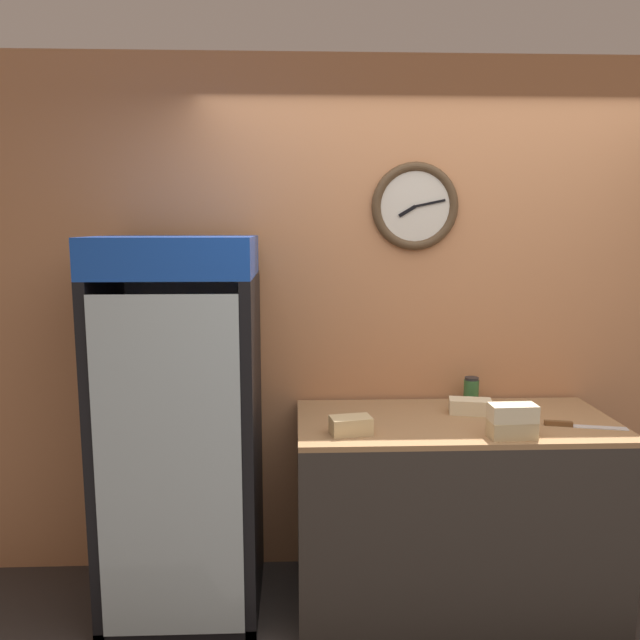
{
  "coord_description": "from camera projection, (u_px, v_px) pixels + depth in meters",
  "views": [
    {
      "loc": [
        -0.76,
        -1.95,
        1.86
      ],
      "look_at": [
        -0.65,
        0.94,
        1.41
      ],
      "focal_mm": 35.0,
      "sensor_mm": 36.0,
      "label": 1
    }
  ],
  "objects": [
    {
      "name": "beverage_cooler",
      "position": [
        182.0,
        408.0,
        3.0
      ],
      "size": [
        0.72,
        0.66,
        1.8
      ],
      "color": "black",
      "rests_on": "ground_plane"
    },
    {
      "name": "sandwich_stack_bottom",
      "position": [
        512.0,
        429.0,
        2.72
      ],
      "size": [
        0.21,
        0.11,
        0.08
      ],
      "color": "tan",
      "rests_on": "prep_counter"
    },
    {
      "name": "sandwich_stack_middle",
      "position": [
        513.0,
        413.0,
        2.71
      ],
      "size": [
        0.21,
        0.11,
        0.08
      ],
      "color": "beige",
      "rests_on": "sandwich_stack_bottom"
    },
    {
      "name": "prep_counter",
      "position": [
        453.0,
        511.0,
        3.06
      ],
      "size": [
        1.52,
        0.71,
        0.93
      ],
      "color": "#332D28",
      "rests_on": "ground_plane"
    },
    {
      "name": "wall_back",
      "position": [
        439.0,
        319.0,
        3.32
      ],
      "size": [
        5.2,
        0.1,
        2.7
      ],
      "color": "tan",
      "rests_on": "ground_plane"
    },
    {
      "name": "sandwich_flat_left",
      "position": [
        351.0,
        425.0,
        2.77
      ],
      "size": [
        0.2,
        0.14,
        0.08
      ],
      "color": "tan",
      "rests_on": "prep_counter"
    },
    {
      "name": "chefs_knife",
      "position": [
        574.0,
        425.0,
        2.88
      ],
      "size": [
        0.36,
        0.11,
        0.02
      ],
      "color": "silver",
      "rests_on": "prep_counter"
    },
    {
      "name": "condiment_jar",
      "position": [
        471.0,
        390.0,
        3.25
      ],
      "size": [
        0.08,
        0.08,
        0.14
      ],
      "color": "#336B38",
      "rests_on": "prep_counter"
    },
    {
      "name": "sandwich_flat_right",
      "position": [
        470.0,
        406.0,
        3.08
      ],
      "size": [
        0.22,
        0.14,
        0.07
      ],
      "color": "beige",
      "rests_on": "prep_counter"
    }
  ]
}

